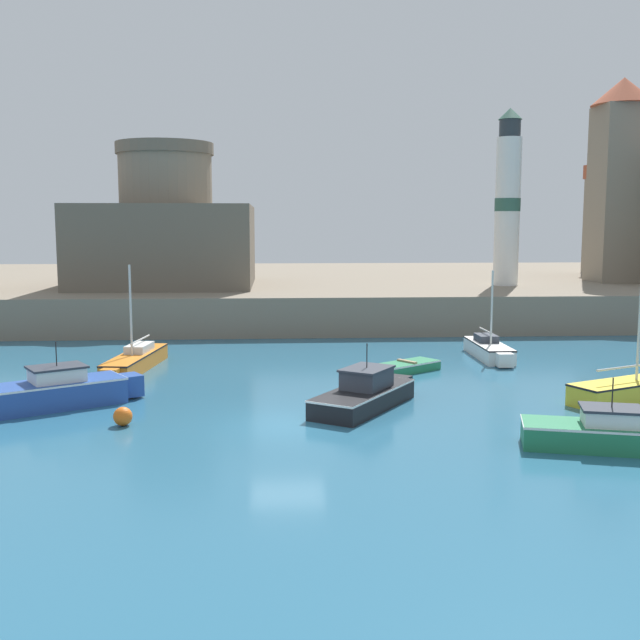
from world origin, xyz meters
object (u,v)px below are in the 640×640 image
Objects in this scene: sailboat_yellow_2 at (632,390)px; lighthouse at (508,201)px; motorboat_blue_1 at (56,391)px; mooring_buoy at (123,416)px; sailboat_orange_0 at (135,360)px; motorboat_black_5 at (366,393)px; sailboat_white_4 at (489,349)px; dinghy_green_3 at (405,367)px; motorboat_green_6 at (609,433)px; fortress at (167,235)px.

lighthouse is (2.85, 25.12, 7.92)m from sailboat_yellow_2.
mooring_buoy is at bearing -43.17° from motorboat_blue_1.
mooring_buoy is (1.39, -9.87, -0.14)m from sailboat_orange_0.
mooring_buoy is (-18.67, -2.33, -0.14)m from sailboat_yellow_2.
motorboat_black_5 is 29.63m from lighthouse.
motorboat_black_5 is at bearing -127.13° from sailboat_white_4.
dinghy_green_3 is 0.30× the size of lighthouse.
motorboat_blue_1 is at bearing -102.55° from sailboat_orange_0.
sailboat_orange_0 is 1.26× the size of sailboat_white_4.
sailboat_yellow_2 is 1.04× the size of sailboat_white_4.
motorboat_green_6 is at bearing -93.10° from sailboat_white_4.
sailboat_orange_0 is at bearing 77.45° from motorboat_blue_1.
sailboat_orange_0 is 1.19× the size of motorboat_black_5.
fortress is at bearing 123.29° from dinghy_green_3.
mooring_buoy reaches higher than dinghy_green_3.
motorboat_green_6 is at bearing -101.73° from lighthouse.
mooring_buoy is (-15.92, -11.92, -0.14)m from sailboat_white_4.
motorboat_green_6 is (18.04, -6.34, -0.11)m from motorboat_blue_1.
mooring_buoy is at bearing -142.16° from dinghy_green_3.
sailboat_yellow_2 reaches higher than motorboat_green_6.
sailboat_white_4 is at bearing 34.42° from dinghy_green_3.
motorboat_black_5 reaches higher than motorboat_green_6.
sailboat_white_4 is (4.87, 3.34, 0.22)m from dinghy_green_3.
motorboat_black_5 reaches higher than mooring_buoy.
sailboat_white_4 is 25.83m from fortress.
lighthouse is at bearing 60.98° from dinghy_green_3.
sailboat_white_4 is (17.30, 2.05, 0.00)m from sailboat_orange_0.
sailboat_white_4 is at bearing -43.18° from fortress.
dinghy_green_3 is at bearing 108.39° from motorboat_green_6.
sailboat_orange_0 is at bearing 174.06° from dinghy_green_3.
lighthouse reaches higher than sailboat_white_4.
dinghy_green_3 is 12.79m from motorboat_green_6.
dinghy_green_3 is 7.03m from motorboat_black_5.
fortress is (-1.10, 19.31, 5.51)m from sailboat_orange_0.
sailboat_white_4 is 12.38m from motorboat_black_5.
sailboat_yellow_2 is 9.97m from sailboat_white_4.
fortress is (-2.49, 29.19, 5.65)m from mooring_buoy.
fortress is 24.18m from lighthouse.
dinghy_green_3 is at bearing 22.48° from motorboat_blue_1.
sailboat_white_4 is at bearing 86.90° from motorboat_green_6.
sailboat_orange_0 is 17.42m from sailboat_white_4.
motorboat_black_5 is 0.48× the size of fortress.
dinghy_green_3 is 0.63× the size of motorboat_black_5.
fortress is at bearing 118.21° from motorboat_green_6.
motorboat_green_6 is 15.49m from mooring_buoy.
motorboat_green_6 is (-3.59, -5.89, 0.03)m from sailboat_yellow_2.
mooring_buoy is 29.83m from fortress.
motorboat_blue_1 is 20.97m from sailboat_white_4.
motorboat_blue_1 is 1.01× the size of motorboat_black_5.
lighthouse is (10.47, 18.88, 8.13)m from dinghy_green_3.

